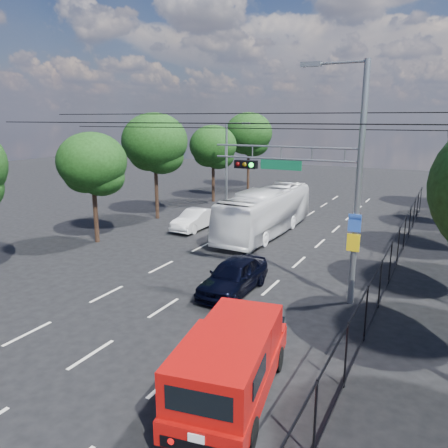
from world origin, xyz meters
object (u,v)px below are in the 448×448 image
Objects in this scene: red_pickup at (231,362)px; white_bus at (266,212)px; white_van at (195,219)px; signal_mast at (328,174)px; navy_hatchback at (233,276)px.

white_bus is at bearing 109.48° from red_pickup.
red_pickup is 18.64m from white_van.
white_bus is (-6.11, 8.60, -3.76)m from signal_mast.
navy_hatchback reaches higher than white_van.
white_bus is at bearing 125.40° from signal_mast.
white_van is (-10.78, 7.46, -4.56)m from signal_mast.
red_pickup is at bearing -70.16° from white_bus.
signal_mast is at bearing 88.06° from red_pickup.
navy_hatchback is 1.06× the size of white_van.
white_bus is at bearing 14.57° from white_van.
navy_hatchback is 0.41× the size of white_bus.
signal_mast is 5.85m from navy_hatchback.
navy_hatchback is at bearing -75.00° from white_bus.
signal_mast is 2.16× the size of navy_hatchback.
white_van is at bearing 124.36° from red_pickup.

